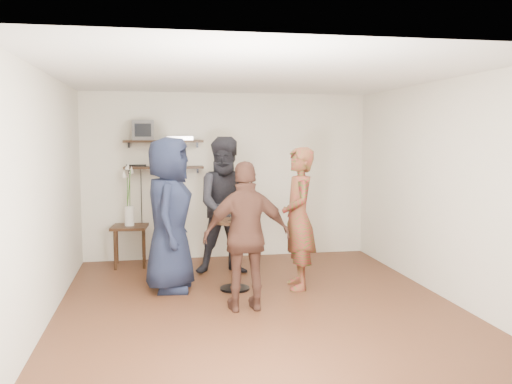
% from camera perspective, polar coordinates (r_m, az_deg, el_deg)
% --- Properties ---
extents(room, '(4.58, 5.08, 2.68)m').
position_cam_1_polar(room, '(6.14, 0.09, 0.00)').
color(room, '#452316').
rests_on(room, ground).
extents(shelf_upper, '(1.20, 0.25, 0.04)m').
position_cam_1_polar(shelf_upper, '(8.38, -9.72, 5.29)').
color(shelf_upper, black).
rests_on(shelf_upper, room).
extents(shelf_lower, '(1.20, 0.25, 0.04)m').
position_cam_1_polar(shelf_lower, '(8.39, -9.67, 2.56)').
color(shelf_lower, black).
rests_on(shelf_lower, room).
extents(crt_monitor, '(0.32, 0.30, 0.30)m').
position_cam_1_polar(crt_monitor, '(8.38, -11.80, 6.39)').
color(crt_monitor, '#59595B').
rests_on(crt_monitor, shelf_upper).
extents(dvd_deck, '(0.40, 0.24, 0.06)m').
position_cam_1_polar(dvd_deck, '(8.39, -8.05, 5.64)').
color(dvd_deck, silver).
rests_on(dvd_deck, shelf_upper).
extents(radio, '(0.22, 0.10, 0.10)m').
position_cam_1_polar(radio, '(8.39, -9.01, 3.03)').
color(radio, black).
rests_on(radio, shelf_lower).
extents(power_strip, '(0.30, 0.05, 0.03)m').
position_cam_1_polar(power_strip, '(8.45, -12.50, 2.74)').
color(power_strip, black).
rests_on(power_strip, shelf_lower).
extents(side_table, '(0.56, 0.56, 0.61)m').
position_cam_1_polar(side_table, '(8.26, -13.15, -4.15)').
color(side_table, black).
rests_on(side_table, room).
extents(vase_lilies, '(0.19, 0.20, 0.95)m').
position_cam_1_polar(vase_lilies, '(8.20, -13.23, -1.39)').
color(vase_lilies, white).
rests_on(vase_lilies, side_table).
extents(drinks_table, '(0.49, 0.49, 0.89)m').
position_cam_1_polar(drinks_table, '(6.82, -2.27, -5.60)').
color(drinks_table, black).
rests_on(drinks_table, room).
extents(wine_glass_fl, '(0.06, 0.06, 0.18)m').
position_cam_1_polar(wine_glass_fl, '(6.72, -2.73, -1.95)').
color(wine_glass_fl, silver).
rests_on(wine_glass_fl, drinks_table).
extents(wine_glass_fr, '(0.07, 0.07, 0.20)m').
position_cam_1_polar(wine_glass_fr, '(6.72, -1.64, -1.85)').
color(wine_glass_fr, silver).
rests_on(wine_glass_fr, drinks_table).
extents(wine_glass_bl, '(0.06, 0.06, 0.19)m').
position_cam_1_polar(wine_glass_bl, '(6.82, -2.51, -1.80)').
color(wine_glass_bl, silver).
rests_on(wine_glass_bl, drinks_table).
extents(wine_glass_br, '(0.07, 0.07, 0.20)m').
position_cam_1_polar(wine_glass_br, '(6.75, -2.00, -1.81)').
color(wine_glass_br, silver).
rests_on(wine_glass_br, drinks_table).
extents(person_plaid, '(0.48, 0.68, 1.79)m').
position_cam_1_polar(person_plaid, '(6.87, 4.50, -2.77)').
color(person_plaid, '#A7132A').
rests_on(person_plaid, room).
extents(person_dark, '(0.96, 0.76, 1.92)m').
position_cam_1_polar(person_dark, '(7.55, -2.95, -1.47)').
color(person_dark, black).
rests_on(person_dark, room).
extents(person_navy, '(0.76, 1.03, 1.92)m').
position_cam_1_polar(person_navy, '(6.82, -9.12, -2.35)').
color(person_navy, '#151B31').
rests_on(person_navy, room).
extents(person_brown, '(0.98, 0.43, 1.66)m').
position_cam_1_polar(person_brown, '(5.99, -0.96, -4.69)').
color(person_brown, '#45271D').
rests_on(person_brown, room).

